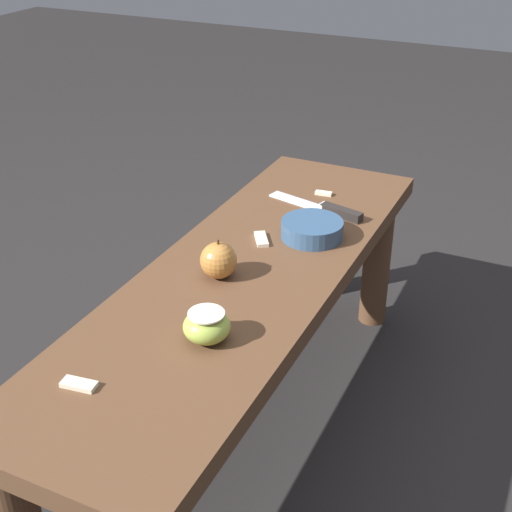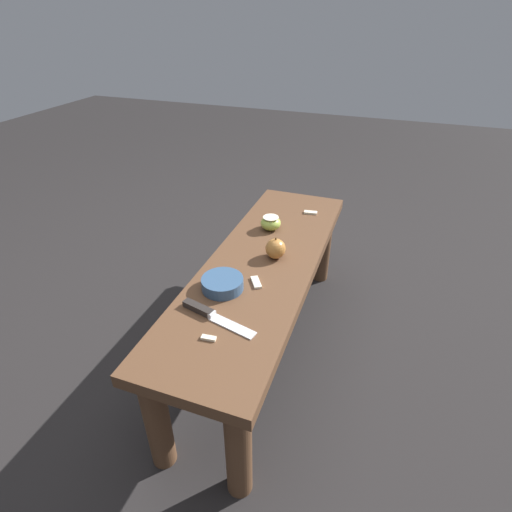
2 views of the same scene
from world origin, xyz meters
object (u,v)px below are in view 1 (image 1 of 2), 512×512
apple_cut (207,326)px  bowl (312,229)px  wooden_bench (244,306)px  knife (328,209)px  apple_whole (219,260)px

apple_cut → bowl: bearing=177.0°
wooden_bench → knife: size_ratio=4.92×
bowl → apple_whole: bearing=-23.9°
apple_whole → knife: bearing=165.9°
wooden_bench → apple_cut: 0.26m
knife → bowl: bearing=108.7°
wooden_bench → apple_whole: size_ratio=15.05×
knife → apple_whole: size_ratio=3.06×
wooden_bench → bowl: 0.23m
wooden_bench → apple_whole: apple_whole is taller
wooden_bench → bowl: size_ratio=9.15×
wooden_bench → bowl: bowl is taller
wooden_bench → apple_whole: (0.04, -0.03, 0.12)m
knife → apple_whole: apple_whole is taller
wooden_bench → apple_whole: 0.13m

